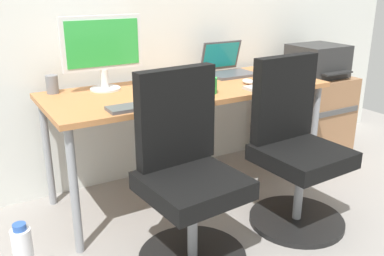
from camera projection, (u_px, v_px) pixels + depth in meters
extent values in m
plane|color=gray|center=(188.00, 191.00, 2.82)|extent=(5.28, 5.28, 0.00)
cube|color=#B77542|center=(188.00, 90.00, 2.60)|extent=(1.73, 0.68, 0.03)
cylinder|color=gray|center=(74.00, 192.00, 2.09)|extent=(0.04, 0.04, 0.68)
cylinder|color=gray|center=(314.00, 135.00, 2.86)|extent=(0.04, 0.04, 0.68)
cylinder|color=gray|center=(48.00, 153.00, 2.56)|extent=(0.04, 0.04, 0.68)
cylinder|color=gray|center=(259.00, 113.00, 3.34)|extent=(0.04, 0.04, 0.68)
cylinder|color=gray|center=(193.00, 225.00, 2.06)|extent=(0.05, 0.05, 0.34)
cube|color=black|center=(193.00, 185.00, 1.99)|extent=(0.48, 0.48, 0.09)
cube|color=black|center=(176.00, 117.00, 2.06)|extent=(0.42, 0.11, 0.48)
cylinder|color=black|center=(296.00, 220.00, 2.45)|extent=(0.54, 0.54, 0.03)
cylinder|color=gray|center=(299.00, 191.00, 2.39)|extent=(0.05, 0.05, 0.34)
cube|color=black|center=(302.00, 156.00, 2.32)|extent=(0.46, 0.46, 0.09)
cube|color=black|center=(284.00, 98.00, 2.39)|extent=(0.42, 0.09, 0.48)
cube|color=#996B47|center=(312.00, 116.00, 3.36)|extent=(0.47, 0.48, 0.63)
cube|color=#4C4C4C|center=(338.00, 112.00, 3.13)|extent=(0.43, 0.01, 0.04)
cube|color=#2D2D2D|center=(317.00, 61.00, 3.22)|extent=(0.38, 0.34, 0.24)
cube|color=#262626|center=(337.00, 73.00, 3.07)|extent=(0.27, 0.06, 0.01)
cylinder|color=#2D59B2|center=(19.00, 227.00, 1.87)|extent=(0.06, 0.06, 0.03)
cylinder|color=silver|center=(105.00, 89.00, 2.54)|extent=(0.18, 0.18, 0.01)
cylinder|color=silver|center=(105.00, 79.00, 2.52)|extent=(0.04, 0.04, 0.11)
cube|color=silver|center=(102.00, 43.00, 2.45)|extent=(0.48, 0.03, 0.31)
cube|color=green|center=(103.00, 43.00, 2.43)|extent=(0.43, 0.00, 0.26)
cube|color=#4C4C51|center=(232.00, 74.00, 2.91)|extent=(0.31, 0.22, 0.02)
cube|color=#4C4C51|center=(221.00, 55.00, 2.99)|extent=(0.31, 0.07, 0.20)
cube|color=teal|center=(221.00, 55.00, 2.99)|extent=(0.28, 0.05, 0.17)
cube|color=#515156|center=(140.00, 106.00, 2.17)|extent=(0.34, 0.12, 0.02)
cube|color=#B7B7B7|center=(271.00, 86.00, 2.58)|extent=(0.34, 0.12, 0.02)
ellipsoid|color=silver|center=(248.00, 81.00, 2.67)|extent=(0.06, 0.10, 0.03)
ellipsoid|color=silver|center=(191.00, 95.00, 2.36)|extent=(0.06, 0.10, 0.03)
cylinder|color=green|center=(210.00, 85.00, 2.44)|extent=(0.08, 0.08, 0.09)
cylinder|color=slate|center=(52.00, 84.00, 2.44)|extent=(0.07, 0.07, 0.10)
cube|color=black|center=(191.00, 81.00, 2.74)|extent=(0.07, 0.14, 0.01)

